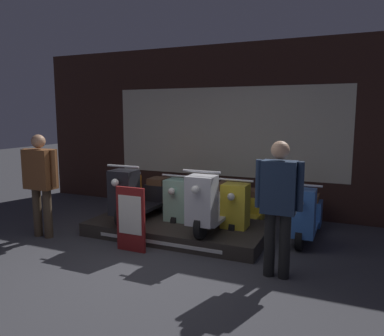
# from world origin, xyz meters

# --- Properties ---
(ground_plane) EXTENTS (30.00, 30.00, 0.00)m
(ground_plane) POSITION_xyz_m (0.00, 0.00, 0.00)
(ground_plane) COLOR #38383D
(shop_wall_back) EXTENTS (8.35, 0.09, 3.20)m
(shop_wall_back) POSITION_xyz_m (0.00, 3.31, 1.60)
(shop_wall_back) COLOR #331E19
(shop_wall_back) RESTS_ON ground_plane
(display_platform) EXTENTS (2.79, 1.34, 0.21)m
(display_platform) POSITION_xyz_m (-0.17, 1.55, 0.10)
(display_platform) COLOR #2D2823
(display_platform) RESTS_ON ground_plane
(scooter_display_left) EXTENTS (0.54, 1.55, 0.95)m
(scooter_display_left) POSITION_xyz_m (-0.80, 1.52, 0.58)
(scooter_display_left) COLOR black
(scooter_display_left) RESTS_ON display_platform
(scooter_display_right) EXTENTS (0.54, 1.55, 0.95)m
(scooter_display_right) POSITION_xyz_m (0.45, 1.52, 0.58)
(scooter_display_right) COLOR black
(scooter_display_right) RESTS_ON display_platform
(scooter_backrow_0) EXTENTS (0.54, 1.55, 0.95)m
(scooter_backrow_0) POSITION_xyz_m (-1.18, 2.18, 0.38)
(scooter_backrow_0) COLOR black
(scooter_backrow_0) RESTS_ON ground_plane
(scooter_backrow_1) EXTENTS (0.54, 1.55, 0.95)m
(scooter_backrow_1) POSITION_xyz_m (-0.22, 2.18, 0.38)
(scooter_backrow_1) COLOR black
(scooter_backrow_1) RESTS_ON ground_plane
(scooter_backrow_2) EXTENTS (0.54, 1.55, 0.95)m
(scooter_backrow_2) POSITION_xyz_m (0.73, 2.18, 0.38)
(scooter_backrow_2) COLOR black
(scooter_backrow_2) RESTS_ON ground_plane
(scooter_backrow_3) EXTENTS (0.54, 1.55, 0.95)m
(scooter_backrow_3) POSITION_xyz_m (1.68, 2.18, 0.38)
(scooter_backrow_3) COLOR black
(scooter_backrow_3) RESTS_ON ground_plane
(person_left_browsing) EXTENTS (0.63, 0.26, 1.59)m
(person_left_browsing) POSITION_xyz_m (-2.06, 0.65, 0.95)
(person_left_browsing) COLOR #473828
(person_left_browsing) RESTS_ON ground_plane
(person_right_browsing) EXTENTS (0.55, 0.22, 1.60)m
(person_right_browsing) POSITION_xyz_m (1.55, 0.65, 0.93)
(person_right_browsing) COLOR black
(person_right_browsing) RESTS_ON ground_plane
(price_sign_board) EXTENTS (0.44, 0.04, 0.91)m
(price_sign_board) POSITION_xyz_m (-0.47, 0.67, 0.46)
(price_sign_board) COLOR maroon
(price_sign_board) RESTS_ON ground_plane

